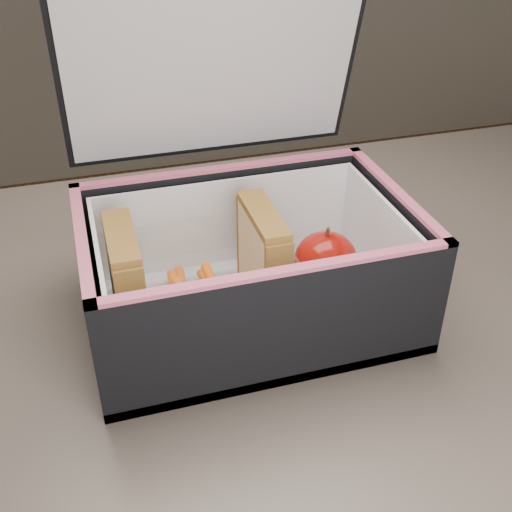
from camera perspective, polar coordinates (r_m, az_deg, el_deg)
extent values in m
cube|color=#52453F|center=(0.64, 1.52, -8.00)|extent=(1.20, 0.80, 0.03)
cube|color=#382D26|center=(1.33, 19.51, -5.66)|extent=(0.05, 0.05, 0.72)
cube|color=black|center=(0.66, -3.94, 16.11)|extent=(0.30, 0.06, 0.19)
cube|color=beige|center=(0.60, -12.13, -2.55)|extent=(0.01, 0.09, 0.09)
cube|color=#DD6765|center=(0.60, -11.36, -2.72)|extent=(0.01, 0.09, 0.09)
cube|color=beige|center=(0.60, -10.67, -2.31)|extent=(0.01, 0.09, 0.09)
cube|color=brown|center=(0.57, -11.95, 1.66)|extent=(0.03, 0.09, 0.01)
cube|color=beige|center=(0.61, -0.04, -0.54)|extent=(0.01, 0.09, 0.09)
cube|color=#DD6765|center=(0.62, 0.64, -0.72)|extent=(0.01, 0.09, 0.09)
cube|color=beige|center=(0.62, 1.33, -0.31)|extent=(0.01, 0.09, 0.09)
cube|color=brown|center=(0.59, 0.68, 3.65)|extent=(0.03, 0.09, 0.01)
cylinder|color=#FF5311|center=(0.65, -6.45, -3.13)|extent=(0.02, 0.08, 0.01)
cylinder|color=#FF5311|center=(0.60, -4.98, -5.41)|extent=(0.02, 0.08, 0.01)
cylinder|color=#FF5311|center=(0.61, -3.65, -2.85)|extent=(0.01, 0.08, 0.01)
cylinder|color=#FF5311|center=(0.64, -3.92, -3.33)|extent=(0.02, 0.08, 0.01)
cylinder|color=#FF5311|center=(0.62, -6.78, -3.82)|extent=(0.01, 0.08, 0.01)
cylinder|color=#FF5311|center=(0.60, -6.03, -4.20)|extent=(0.02, 0.08, 0.01)
cylinder|color=#FF5311|center=(0.64, -6.99, -3.42)|extent=(0.01, 0.08, 0.01)
cube|color=white|center=(0.67, 6.08, -2.57)|extent=(0.08, 0.08, 0.01)
ellipsoid|color=maroon|center=(0.64, 6.20, -0.43)|extent=(0.07, 0.07, 0.06)
cylinder|color=#4D311B|center=(0.63, 6.39, 2.13)|extent=(0.00, 0.01, 0.01)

